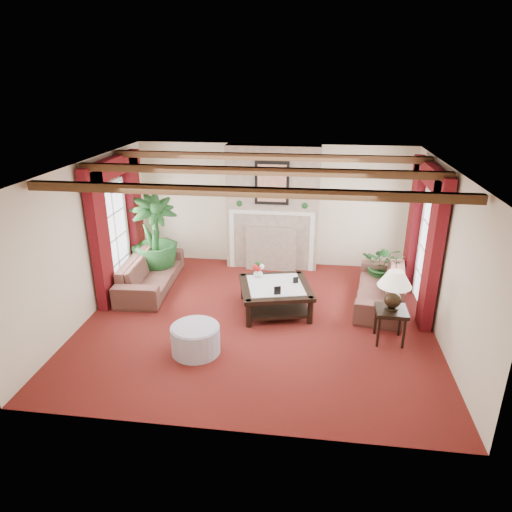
# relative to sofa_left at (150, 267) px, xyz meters

# --- Properties ---
(floor) EXTENTS (6.00, 6.00, 0.00)m
(floor) POSITION_rel_sofa_left_xyz_m (2.33, -1.08, -0.43)
(floor) COLOR #400C0B
(floor) RESTS_ON ground
(ceiling) EXTENTS (6.00, 6.00, 0.00)m
(ceiling) POSITION_rel_sofa_left_xyz_m (2.33, -1.08, 2.27)
(ceiling) COLOR white
(ceiling) RESTS_ON floor
(back_wall) EXTENTS (6.00, 0.02, 2.70)m
(back_wall) POSITION_rel_sofa_left_xyz_m (2.33, 1.67, 0.92)
(back_wall) COLOR beige
(back_wall) RESTS_ON ground
(left_wall) EXTENTS (0.02, 5.50, 2.70)m
(left_wall) POSITION_rel_sofa_left_xyz_m (-0.67, -1.08, 0.92)
(left_wall) COLOR beige
(left_wall) RESTS_ON ground
(right_wall) EXTENTS (0.02, 5.50, 2.70)m
(right_wall) POSITION_rel_sofa_left_xyz_m (5.33, -1.08, 0.92)
(right_wall) COLOR beige
(right_wall) RESTS_ON ground
(ceiling_beams) EXTENTS (6.00, 3.00, 0.12)m
(ceiling_beams) POSITION_rel_sofa_left_xyz_m (2.33, -1.08, 2.21)
(ceiling_beams) COLOR #392412
(ceiling_beams) RESTS_ON ceiling
(fireplace) EXTENTS (2.00, 0.52, 2.70)m
(fireplace) POSITION_rel_sofa_left_xyz_m (2.33, 1.47, 2.27)
(fireplace) COLOR tan
(fireplace) RESTS_ON ground
(french_door_left) EXTENTS (0.10, 1.10, 2.16)m
(french_door_left) POSITION_rel_sofa_left_xyz_m (-0.64, -0.08, 1.70)
(french_door_left) COLOR white
(french_door_left) RESTS_ON ground
(french_door_right) EXTENTS (0.10, 1.10, 2.16)m
(french_door_right) POSITION_rel_sofa_left_xyz_m (5.30, -0.08, 1.70)
(french_door_right) COLOR white
(french_door_right) RESTS_ON ground
(curtains_left) EXTENTS (0.20, 2.40, 2.55)m
(curtains_left) POSITION_rel_sofa_left_xyz_m (-0.53, -0.08, 2.12)
(curtains_left) COLOR #4C0B0A
(curtains_left) RESTS_ON ground
(curtains_right) EXTENTS (0.20, 2.40, 2.55)m
(curtains_right) POSITION_rel_sofa_left_xyz_m (5.19, -0.08, 2.12)
(curtains_right) COLOR #4C0B0A
(curtains_right) RESTS_ON ground
(sofa_left) EXTENTS (2.28, 0.89, 0.86)m
(sofa_left) POSITION_rel_sofa_left_xyz_m (0.00, 0.00, 0.00)
(sofa_left) COLOR #3B1020
(sofa_left) RESTS_ON ground
(sofa_right) EXTENTS (2.32, 1.25, 0.84)m
(sofa_right) POSITION_rel_sofa_left_xyz_m (4.54, -0.10, -0.01)
(sofa_right) COLOR #3B1020
(sofa_right) RESTS_ON ground
(potted_palm) EXTENTS (2.70, 2.72, 0.98)m
(potted_palm) POSITION_rel_sofa_left_xyz_m (-0.08, 0.57, 0.06)
(potted_palm) COLOR black
(potted_palm) RESTS_ON ground
(small_plant) EXTENTS (1.34, 1.38, 0.72)m
(small_plant) POSITION_rel_sofa_left_xyz_m (4.68, 0.69, -0.07)
(small_plant) COLOR black
(small_plant) RESTS_ON ground
(coffee_table) EXTENTS (1.49, 1.49, 0.50)m
(coffee_table) POSITION_rel_sofa_left_xyz_m (2.59, -0.68, -0.18)
(coffee_table) COLOR black
(coffee_table) RESTS_ON ground
(side_table) EXTENTS (0.52, 0.52, 0.58)m
(side_table) POSITION_rel_sofa_left_xyz_m (4.52, -1.48, -0.14)
(side_table) COLOR black
(side_table) RESTS_ON ground
(ottoman) EXTENTS (0.76, 0.76, 0.44)m
(ottoman) POSITION_rel_sofa_left_xyz_m (1.50, -2.21, -0.21)
(ottoman) COLOR #ABA3B9
(ottoman) RESTS_ON ground
(table_lamp) EXTENTS (0.53, 0.53, 0.67)m
(table_lamp) POSITION_rel_sofa_left_xyz_m (4.52, -1.48, 0.48)
(table_lamp) COLOR black
(table_lamp) RESTS_ON side_table
(flower_vase) EXTENTS (0.19, 0.20, 0.17)m
(flower_vase) POSITION_rel_sofa_left_xyz_m (2.24, -0.37, 0.16)
(flower_vase) COLOR silver
(flower_vase) RESTS_ON coffee_table
(book) EXTENTS (0.20, 0.09, 0.26)m
(book) POSITION_rel_sofa_left_xyz_m (2.85, -0.99, 0.20)
(book) COLOR black
(book) RESTS_ON coffee_table
(photo_frame_a) EXTENTS (0.12, 0.06, 0.16)m
(photo_frame_a) POSITION_rel_sofa_left_xyz_m (2.67, -1.07, 0.15)
(photo_frame_a) COLOR black
(photo_frame_a) RESTS_ON coffee_table
(photo_frame_b) EXTENTS (0.10, 0.05, 0.13)m
(photo_frame_b) POSITION_rel_sofa_left_xyz_m (2.95, -0.56, 0.14)
(photo_frame_b) COLOR black
(photo_frame_b) RESTS_ON coffee_table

